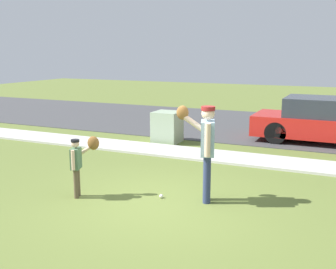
{
  "coord_description": "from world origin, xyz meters",
  "views": [
    {
      "loc": [
        3.02,
        -6.46,
        2.69
      ],
      "look_at": [
        -0.49,
        1.24,
        1.0
      ],
      "focal_mm": 44.89,
      "sensor_mm": 36.0,
      "label": 1
    }
  ],
  "objects_px": {
    "utility_cabinet": "(167,127)",
    "parked_hatchback_red": "(324,121)",
    "person_adult": "(205,143)",
    "person_child": "(80,159)",
    "baseball": "(161,196)"
  },
  "relations": [
    {
      "from": "utility_cabinet",
      "to": "parked_hatchback_red",
      "type": "bearing_deg",
      "value": 23.4
    },
    {
      "from": "person_adult",
      "to": "person_child",
      "type": "relative_size",
      "value": 1.53
    },
    {
      "from": "person_adult",
      "to": "parked_hatchback_red",
      "type": "xyz_separation_m",
      "value": [
        1.53,
        6.13,
        -0.43
      ]
    },
    {
      "from": "person_adult",
      "to": "utility_cabinet",
      "type": "distance_m",
      "value": 5.11
    },
    {
      "from": "baseball",
      "to": "utility_cabinet",
      "type": "distance_m",
      "value": 4.9
    },
    {
      "from": "person_adult",
      "to": "baseball",
      "type": "distance_m",
      "value": 1.32
    },
    {
      "from": "person_child",
      "to": "utility_cabinet",
      "type": "distance_m",
      "value": 5.06
    },
    {
      "from": "person_adult",
      "to": "utility_cabinet",
      "type": "bearing_deg",
      "value": -76.78
    },
    {
      "from": "utility_cabinet",
      "to": "person_adult",
      "type": "bearing_deg",
      "value": -57.68
    },
    {
      "from": "person_adult",
      "to": "person_child",
      "type": "distance_m",
      "value": 2.33
    },
    {
      "from": "person_child",
      "to": "parked_hatchback_red",
      "type": "distance_m",
      "value": 7.8
    },
    {
      "from": "person_adult",
      "to": "baseball",
      "type": "height_order",
      "value": "person_adult"
    },
    {
      "from": "person_child",
      "to": "parked_hatchback_red",
      "type": "height_order",
      "value": "parked_hatchback_red"
    },
    {
      "from": "person_child",
      "to": "utility_cabinet",
      "type": "bearing_deg",
      "value": 76.94
    },
    {
      "from": "person_child",
      "to": "baseball",
      "type": "bearing_deg",
      "value": 2.19
    }
  ]
}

